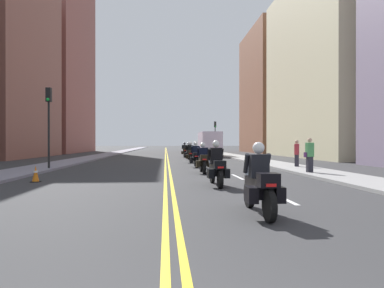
% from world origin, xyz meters
% --- Properties ---
extents(ground_plane, '(264.00, 264.00, 0.00)m').
position_xyz_m(ground_plane, '(0.00, 48.00, 0.00)').
color(ground_plane, '#323234').
extents(sidewalk_left, '(2.55, 144.00, 0.12)m').
position_xyz_m(sidewalk_left, '(-7.64, 48.00, 0.06)').
color(sidewalk_left, gray).
rests_on(sidewalk_left, ground).
extents(sidewalk_right, '(2.55, 144.00, 0.12)m').
position_xyz_m(sidewalk_right, '(7.64, 48.00, 0.06)').
color(sidewalk_right, gray).
rests_on(sidewalk_right, ground).
extents(centreline_yellow_inner, '(0.12, 132.00, 0.01)m').
position_xyz_m(centreline_yellow_inner, '(-0.12, 48.00, 0.00)').
color(centreline_yellow_inner, yellow).
rests_on(centreline_yellow_inner, ground).
extents(centreline_yellow_outer, '(0.12, 132.00, 0.01)m').
position_xyz_m(centreline_yellow_outer, '(0.12, 48.00, 0.00)').
color(centreline_yellow_outer, yellow).
rests_on(centreline_yellow_outer, ground).
extents(lane_dashes_white, '(0.14, 56.40, 0.01)m').
position_xyz_m(lane_dashes_white, '(3.18, 29.00, 0.00)').
color(lane_dashes_white, silver).
rests_on(lane_dashes_white, ground).
extents(building_right_1, '(9.14, 19.46, 19.61)m').
position_xyz_m(building_right_1, '(18.16, 34.49, 9.81)').
color(building_right_1, beige).
rests_on(building_right_1, ground).
extents(building_left_2, '(9.82, 19.68, 29.58)m').
position_xyz_m(building_left_2, '(-18.50, 56.17, 14.79)').
color(building_left_2, brown).
rests_on(building_left_2, ground).
extents(building_right_2, '(8.94, 15.44, 19.99)m').
position_xyz_m(building_right_2, '(18.06, 53.73, 9.99)').
color(building_right_2, brown).
rests_on(building_right_2, ground).
extents(motorcycle_0, '(0.76, 2.23, 1.58)m').
position_xyz_m(motorcycle_0, '(1.91, 5.74, 0.65)').
color(motorcycle_0, black).
rests_on(motorcycle_0, ground).
extents(motorcycle_1, '(0.77, 2.25, 1.65)m').
position_xyz_m(motorcycle_1, '(1.72, 10.78, 0.66)').
color(motorcycle_1, black).
rests_on(motorcycle_1, ground).
extents(motorcycle_2, '(0.76, 2.14, 1.58)m').
position_xyz_m(motorcycle_2, '(1.81, 16.01, 0.65)').
color(motorcycle_2, black).
rests_on(motorcycle_2, ground).
extents(motorcycle_3, '(0.78, 2.20, 1.64)m').
position_xyz_m(motorcycle_3, '(1.83, 20.47, 0.67)').
color(motorcycle_3, black).
rests_on(motorcycle_3, ground).
extents(motorcycle_4, '(0.78, 2.17, 1.64)m').
position_xyz_m(motorcycle_4, '(1.84, 25.29, 0.66)').
color(motorcycle_4, black).
rests_on(motorcycle_4, ground).
extents(motorcycle_5, '(0.77, 2.13, 1.65)m').
position_xyz_m(motorcycle_5, '(2.07, 30.62, 0.67)').
color(motorcycle_5, black).
rests_on(motorcycle_5, ground).
extents(motorcycle_6, '(0.76, 2.30, 1.61)m').
position_xyz_m(motorcycle_6, '(1.95, 35.37, 0.65)').
color(motorcycle_6, black).
rests_on(motorcycle_6, ground).
extents(traffic_cone_0, '(0.33, 0.33, 0.65)m').
position_xyz_m(traffic_cone_0, '(-5.27, 12.58, 0.32)').
color(traffic_cone_0, black).
rests_on(traffic_cone_0, ground).
extents(traffic_light_near, '(0.28, 0.38, 4.71)m').
position_xyz_m(traffic_light_near, '(-6.76, 18.63, 3.24)').
color(traffic_light_near, black).
rests_on(traffic_light_near, ground).
extents(traffic_light_far, '(0.28, 0.38, 4.53)m').
position_xyz_m(traffic_light_far, '(6.76, 45.59, 3.13)').
color(traffic_light_far, black).
rests_on(traffic_light_far, ground).
extents(pedestrian_0, '(0.38, 0.42, 1.73)m').
position_xyz_m(pedestrian_0, '(7.91, 18.92, 0.89)').
color(pedestrian_0, '#282630').
rests_on(pedestrian_0, ground).
extents(pedestrian_1, '(0.50, 0.27, 1.80)m').
position_xyz_m(pedestrian_1, '(6.95, 14.84, 0.93)').
color(pedestrian_1, '#26252D').
rests_on(pedestrian_1, ground).
extents(parked_truck, '(2.20, 6.50, 2.80)m').
position_xyz_m(parked_truck, '(4.96, 38.17, 1.27)').
color(parked_truck, '#B2C9C0').
rests_on(parked_truck, ground).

